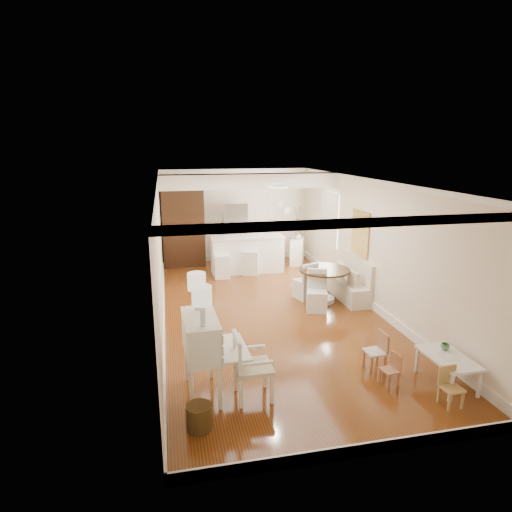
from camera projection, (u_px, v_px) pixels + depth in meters
name	position (u px, v px, depth m)	size (l,w,h in m)	color
room	(269.00, 219.00, 9.01)	(9.00, 9.04, 2.82)	brown
secretary_bureau	(202.00, 356.00, 6.04)	(0.94, 0.95, 1.20)	white
gustavian_armchair	(253.00, 366.00, 6.00)	(0.56, 0.56, 0.97)	white
wicker_basket	(199.00, 417.00, 5.39)	(0.33, 0.33, 0.33)	#483316
kids_table	(447.00, 370.00, 6.38)	(0.55, 0.91, 0.46)	white
kids_chair_a	(390.00, 370.00, 6.37)	(0.24, 0.24, 0.49)	#AD734E
kids_chair_b	(375.00, 351.00, 6.80)	(0.31, 0.31, 0.63)	#AC764E
kids_chair_c	(452.00, 387.00, 5.84)	(0.27, 0.27, 0.56)	tan
banquette	(348.00, 278.00, 9.94)	(0.52, 1.60, 0.98)	silver
dining_table	(324.00, 285.00, 9.73)	(1.15, 1.15, 0.78)	#402814
slip_chair_near	(317.00, 291.00, 9.20)	(0.42, 0.44, 0.89)	white
slip_chair_far	(305.00, 280.00, 9.96)	(0.41, 0.43, 0.87)	silver
breakfast_counter	(247.00, 254.00, 12.02)	(2.05, 0.65, 1.03)	white
bar_stool_left	(222.00, 259.00, 11.49)	(0.41, 0.41, 1.02)	white
bar_stool_right	(250.00, 255.00, 11.81)	(0.43, 0.43, 1.07)	white
pantry_cabinet	(183.00, 227.00, 12.53)	(1.20, 0.60, 2.30)	#381E11
fridge	(247.00, 233.00, 12.95)	(0.75, 0.65, 1.80)	silver
sideboard	(297.00, 251.00, 12.89)	(0.35, 0.79, 0.75)	white
pencil_cup	(445.00, 347.00, 6.52)	(0.13, 0.13, 0.10)	#4F8857
branch_vase	(299.00, 236.00, 12.81)	(0.18, 0.18, 0.18)	white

